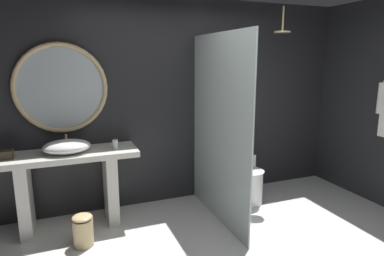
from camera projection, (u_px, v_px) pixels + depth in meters
back_wall_panel at (180, 102)px, 4.32m from camera, size 4.80×0.10×2.60m
vanity_counter at (69, 179)px, 3.66m from camera, size 1.51×0.53×0.86m
vessel_sink at (67, 146)px, 3.57m from camera, size 0.50×0.41×0.17m
tumbler_cup at (115, 144)px, 3.73m from camera, size 0.06×0.06×0.10m
tissue_box at (5, 155)px, 3.36m from camera, size 0.16×0.12×0.09m
round_wall_mirror at (61, 88)px, 3.68m from camera, size 1.01×0.05×1.01m
shower_glass_panel at (219, 130)px, 3.73m from camera, size 0.02×1.44×2.14m
rain_shower_head at (283, 30)px, 4.16m from camera, size 0.20×0.20×0.32m
toilet at (246, 180)px, 4.38m from camera, size 0.38×0.56×0.58m
waste_bin at (83, 230)px, 3.33m from camera, size 0.20×0.20×0.34m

